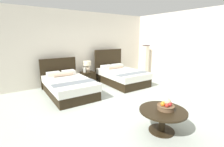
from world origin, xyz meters
TOP-DOWN VIEW (x-y plane):
  - ground_plane at (0.00, 0.00)m, footprint 10.28×9.23m
  - wall_back at (0.00, 2.82)m, footprint 10.28×0.12m
  - wall_side_right at (3.34, 0.40)m, footprint 0.12×4.83m
  - bed_near_window at (-1.11, 1.53)m, footprint 1.34×2.17m
  - bed_near_corner at (1.11, 1.54)m, footprint 1.39×2.09m
  - nightstand at (0.02, 2.32)m, footprint 0.50×0.47m
  - table_lamp at (0.02, 2.34)m, footprint 0.31×0.31m
  - vase at (-0.14, 2.28)m, footprint 0.11×0.11m
  - coffee_table at (-0.36, -1.66)m, footprint 0.92×0.92m
  - fruit_bowl at (-0.29, -1.68)m, footprint 0.34×0.34m
  - loose_apple at (-0.06, -1.63)m, footprint 0.08×0.08m
  - floor_lamp_corner at (2.94, 1.93)m, footprint 0.25×0.25m

SIDE VIEW (x-z plane):
  - ground_plane at x=0.00m, z-range -0.02..0.00m
  - nightstand at x=0.02m, z-range 0.00..0.48m
  - bed_near_window at x=-1.11m, z-range -0.26..0.84m
  - bed_near_corner at x=1.11m, z-range -0.35..0.97m
  - coffee_table at x=-0.36m, z-range 0.11..0.57m
  - loose_apple at x=-0.06m, z-range 0.46..0.54m
  - fruit_bowl at x=-0.29m, z-range 0.43..0.64m
  - vase at x=-0.14m, z-range 0.48..0.68m
  - floor_lamp_corner at x=2.94m, z-range 0.00..1.47m
  - table_lamp at x=0.02m, z-range 0.52..0.95m
  - wall_back at x=0.00m, z-range 0.00..2.86m
  - wall_side_right at x=3.34m, z-range 0.00..2.86m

